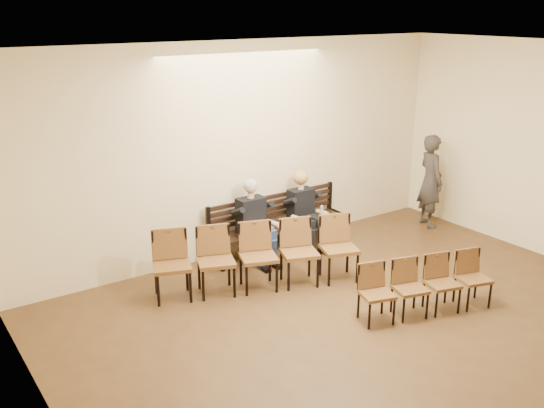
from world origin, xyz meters
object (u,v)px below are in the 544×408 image
(seated_man, at_px, (254,221))
(passerby, at_px, (431,174))
(laptop, at_px, (261,229))
(chair_row_back, at_px, (426,287))
(chair_row_front, at_px, (258,257))
(bench, at_px, (280,237))
(water_bottle, at_px, (322,219))
(bag, at_px, (267,242))
(seated_woman, at_px, (304,212))

(seated_man, height_order, passerby, passerby)
(laptop, distance_m, chair_row_back, 2.85)
(chair_row_front, xyz_separation_m, chair_row_back, (1.45, -1.92, -0.10))
(seated_man, distance_m, passerby, 3.66)
(bench, height_order, water_bottle, water_bottle)
(bag, bearing_deg, passerby, -12.27)
(bench, xyz_separation_m, passerby, (3.02, -0.60, 0.78))
(seated_woman, xyz_separation_m, water_bottle, (0.16, -0.28, -0.06))
(bag, relative_size, chair_row_back, 0.21)
(water_bottle, relative_size, passerby, 0.11)
(seated_woman, bearing_deg, seated_man, 180.00)
(water_bottle, relative_size, bag, 0.54)
(bag, bearing_deg, chair_row_back, -80.27)
(seated_man, xyz_separation_m, seated_woman, (1.01, 0.00, -0.05))
(bench, distance_m, chair_row_back, 2.99)
(chair_row_back, bearing_deg, seated_man, 124.11)
(bench, xyz_separation_m, water_bottle, (0.58, -0.40, 0.33))
(bench, xyz_separation_m, seated_woman, (0.42, -0.12, 0.40))
(seated_woman, distance_m, chair_row_back, 2.86)
(laptop, distance_m, water_bottle, 1.15)
(bench, distance_m, seated_woman, 0.59)
(bench, distance_m, water_bottle, 0.78)
(bench, relative_size, chair_row_front, 0.86)
(seated_man, bearing_deg, bench, 11.41)
(laptop, xyz_separation_m, chair_row_back, (0.89, -2.70, -0.19))
(seated_woman, height_order, water_bottle, seated_woman)
(seated_man, distance_m, laptop, 0.18)
(bench, relative_size, chair_row_back, 1.37)
(bench, xyz_separation_m, chair_row_back, (0.33, -2.97, 0.17))
(passerby, height_order, chair_row_back, passerby)
(water_bottle, bearing_deg, chair_row_front, -159.27)
(chair_row_front, bearing_deg, bench, 62.77)
(bench, distance_m, chair_row_front, 1.56)
(bench, bearing_deg, seated_man, -168.59)
(laptop, relative_size, water_bottle, 1.64)
(chair_row_back, bearing_deg, bag, 115.89)
(water_bottle, bearing_deg, seated_woman, 119.35)
(seated_man, xyz_separation_m, chair_row_back, (0.92, -2.85, -0.28))
(seated_woman, height_order, chair_row_back, seated_woman)
(seated_woman, relative_size, passerby, 0.62)
(bag, distance_m, passerby, 3.41)
(laptop, distance_m, passerby, 3.63)
(chair_row_back, bearing_deg, water_bottle, 100.54)
(chair_row_front, bearing_deg, bag, 70.88)
(passerby, distance_m, chair_row_back, 3.64)
(bench, height_order, passerby, passerby)
(bench, distance_m, bag, 0.23)
(bag, bearing_deg, water_bottle, -32.90)
(seated_woman, relative_size, water_bottle, 5.72)
(seated_man, relative_size, chair_row_front, 0.44)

